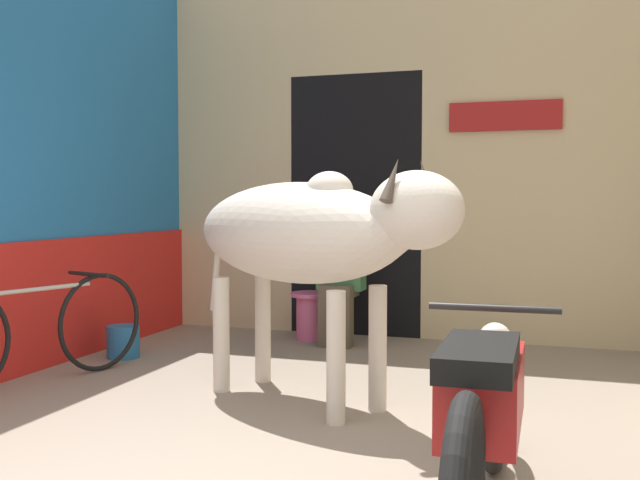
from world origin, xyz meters
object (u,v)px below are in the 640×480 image
object	(u,v)px
cow	(310,234)
bicycle	(36,331)
shopkeeper_seated	(340,273)
bucket	(123,342)
plastic_stool	(310,314)
motorcycle_near	(483,412)

from	to	relation	value
cow	bicycle	size ratio (longest dim) A/B	1.19
shopkeeper_seated	bucket	distance (m)	1.91
plastic_stool	bicycle	bearing A→B (deg)	-119.39
bucket	bicycle	bearing A→B (deg)	-93.18
plastic_stool	shopkeeper_seated	bearing A→B (deg)	-23.35
cow	bicycle	bearing A→B (deg)	-175.75
motorcycle_near	bucket	distance (m)	3.87
shopkeeper_seated	bicycle	bearing A→B (deg)	-127.29
motorcycle_near	plastic_stool	distance (m)	4.01
motorcycle_near	shopkeeper_seated	distance (m)	3.73
cow	bucket	distance (m)	2.26
motorcycle_near	shopkeeper_seated	world-z (taller)	shopkeeper_seated
shopkeeper_seated	motorcycle_near	bearing A→B (deg)	-64.75
bucket	cow	bearing A→B (deg)	-23.80
shopkeeper_seated	bucket	bearing A→B (deg)	-144.54
cow	bucket	bearing A→B (deg)	156.20
shopkeeper_seated	plastic_stool	size ratio (longest dim) A/B	2.79
motorcycle_near	shopkeeper_seated	bearing A→B (deg)	115.25
bicycle	plastic_stool	distance (m)	2.51
bicycle	bucket	bearing A→B (deg)	86.82
bicycle	shopkeeper_seated	bearing A→B (deg)	52.71
bicycle	shopkeeper_seated	size ratio (longest dim) A/B	1.46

